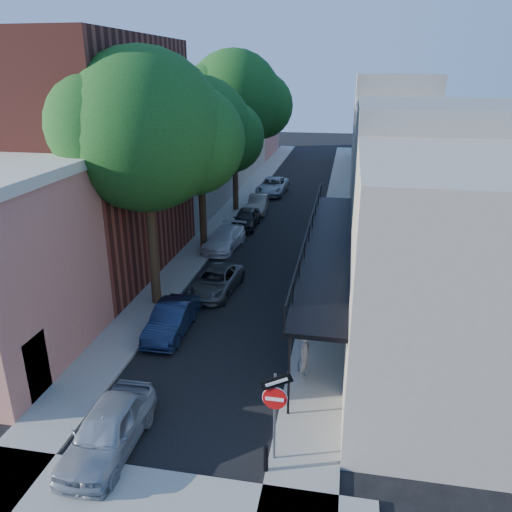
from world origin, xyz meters
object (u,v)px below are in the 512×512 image
at_px(oak_far, 241,101).
at_px(parked_car_g, 273,186).
at_px(parked_car_f, 258,204).
at_px(bollard, 266,458).
at_px(parked_car_c, 216,281).
at_px(sign_post, 275,402).
at_px(oak_near, 156,134).
at_px(parked_car_e, 246,219).
at_px(pedestrian, 304,356).
at_px(parked_car_b, 172,319).
at_px(parked_car_a, 108,430).
at_px(oak_mid, 207,132).
at_px(parked_car_d, 224,239).

relative_size(oak_far, parked_car_g, 2.35).
xyz_separation_m(parked_car_f, parked_car_g, (0.22, 6.19, 0.05)).
bearing_deg(bollard, parked_car_c, 111.20).
distance_m(sign_post, oak_near, 12.77).
xyz_separation_m(oak_near, parked_car_f, (1.36, 16.66, -7.22)).
height_order(parked_car_e, pedestrian, pedestrian).
bearing_deg(parked_car_e, pedestrian, -72.12).
bearing_deg(parked_car_b, parked_car_f, 89.27).
xyz_separation_m(parked_car_a, parked_car_e, (-0.46, 22.06, -0.03)).
bearing_deg(oak_near, oak_mid, 90.37).
bearing_deg(bollard, parked_car_g, 98.36).
xyz_separation_m(sign_post, bollard, (-0.16, -0.47, -1.52)).
xyz_separation_m(bollard, parked_car_g, (-4.79, 32.61, 0.18)).
height_order(oak_near, parked_car_e, oak_near).
bearing_deg(parked_car_b, sign_post, -51.08).
bearing_deg(oak_near, parked_car_c, 38.83).
relative_size(parked_car_b, parked_car_f, 0.98).
bearing_deg(oak_near, parked_car_b, -66.41).
xyz_separation_m(oak_mid, parked_car_d, (0.89, -0.04, -6.42)).
bearing_deg(parked_car_b, parked_car_d, 91.71).
distance_m(parked_car_b, pedestrian, 6.25).
bearing_deg(parked_car_c, sign_post, -62.56).
distance_m(oak_mid, parked_car_c, 9.31).
relative_size(parked_car_b, parked_car_e, 0.99).
bearing_deg(parked_car_f, parked_car_b, -94.61).
bearing_deg(parked_car_g, parked_car_f, -89.65).
relative_size(parked_car_a, parked_car_b, 1.06).
bearing_deg(parked_car_a, oak_near, 99.91).
bearing_deg(bollard, parked_car_b, 126.43).
bearing_deg(bollard, oak_far, 103.35).
bearing_deg(oak_far, parked_car_e, -74.66).
height_order(oak_far, parked_car_g, oak_far).
height_order(parked_car_e, parked_car_f, parked_car_e).
xyz_separation_m(parked_car_b, parked_car_g, (0.36, 25.63, 0.06)).
height_order(sign_post, parked_car_a, sign_post).
bearing_deg(pedestrian, parked_car_f, 35.90).
distance_m(parked_car_d, parked_car_f, 8.74).
relative_size(oak_near, parked_car_a, 2.76).
xyz_separation_m(bollard, parked_car_c, (-4.40, 11.34, 0.07)).
bearing_deg(parked_car_g, bollard, -79.29).
distance_m(parked_car_a, parked_car_g, 32.52).
height_order(oak_near, parked_car_d, oak_near).
distance_m(oak_near, parked_car_c, 7.72).
relative_size(parked_car_a, pedestrian, 2.32).
xyz_separation_m(parked_car_d, parked_car_f, (0.52, 8.73, 0.02)).
bearing_deg(parked_car_a, bollard, -1.48).
distance_m(sign_post, parked_car_g, 32.55).
bearing_deg(pedestrian, parked_car_g, 32.38).
height_order(bollard, parked_car_a, parked_car_a).
relative_size(parked_car_a, parked_car_f, 1.04).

